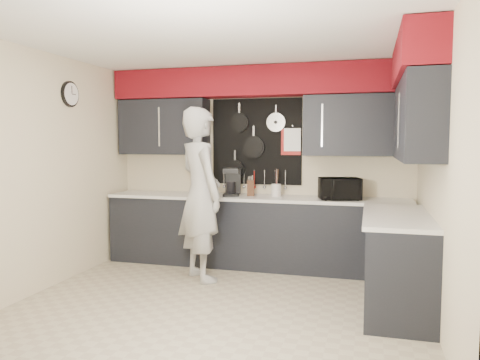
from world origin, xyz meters
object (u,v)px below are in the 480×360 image
(knife_block, at_px, (251,188))
(microwave, at_px, (339,189))
(person, at_px, (200,194))
(coffee_maker, at_px, (232,181))
(utensil_crock, at_px, (276,190))

(knife_block, bearing_deg, microwave, -17.34)
(person, bearing_deg, coffee_maker, -59.83)
(coffee_maker, bearing_deg, microwave, -13.07)
(microwave, xyz_separation_m, utensil_crock, (-0.81, 0.14, -0.05))
(utensil_crock, height_order, person, person)
(utensil_crock, xyz_separation_m, person, (-0.74, -0.80, 0.01))
(microwave, relative_size, coffee_maker, 1.31)
(utensil_crock, bearing_deg, microwave, -9.82)
(microwave, height_order, utensil_crock, microwave)
(knife_block, distance_m, person, 0.87)
(microwave, xyz_separation_m, knife_block, (-1.14, 0.10, -0.03))
(knife_block, distance_m, coffee_maker, 0.26)
(microwave, xyz_separation_m, coffee_maker, (-1.38, 0.03, 0.06))
(knife_block, xyz_separation_m, person, (-0.42, -0.76, -0.01))
(microwave, relative_size, utensil_crock, 2.98)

